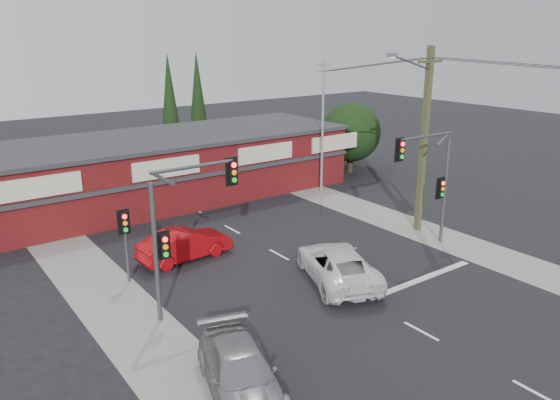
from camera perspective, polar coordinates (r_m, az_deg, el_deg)
ground at (r=24.15m, az=6.33°, el=-9.12°), size 120.00×120.00×0.00m
road_strip at (r=27.69m, az=-0.64°, el=-5.46°), size 14.00×70.00×0.01m
verge_left at (r=24.25m, az=-17.50°, el=-9.73°), size 3.00×70.00×0.02m
verge_right at (r=33.02m, az=11.49°, el=-2.02°), size 3.00×70.00×0.02m
stop_line at (r=25.56m, az=14.51°, el=-8.02°), size 6.50×0.35×0.01m
white_suv at (r=24.49m, az=6.02°, el=-6.71°), size 4.52×6.17×1.56m
silver_suv at (r=17.42m, az=-4.14°, el=-17.57°), size 3.42×5.39×1.46m
red_sedan at (r=27.03m, az=-9.93°, el=-4.58°), size 4.74×1.95×1.53m
lane_dashes at (r=32.73m, az=-7.07°, el=-1.96°), size 0.12×60.25×0.01m
shop_building at (r=36.63m, az=-12.88°, el=3.25°), size 27.30×8.40×4.22m
tree_cluster at (r=43.69m, az=7.22°, el=6.76°), size 5.90×5.10×5.50m
conifer_near at (r=44.17m, az=-11.45°, el=10.06°), size 1.80×1.80×9.25m
conifer_far at (r=47.48m, az=-8.60°, el=10.68°), size 1.80×1.80×9.25m
traffic_mast_left at (r=20.84m, az=-10.37°, el=-1.94°), size 3.77×0.27×5.97m
traffic_mast_right at (r=28.24m, az=15.62°, el=2.77°), size 3.96×0.27×5.97m
pedestal_signal at (r=24.57m, az=-15.91°, el=-3.13°), size 0.55×0.27×3.38m
utility_pole at (r=30.31m, az=14.71°, el=6.60°), size 4.38×0.59×10.00m
steel_pole at (r=37.11m, az=4.47°, el=7.85°), size 1.20×0.16×9.00m
power_lines at (r=26.88m, az=24.60°, el=12.22°), size 2.01×29.00×1.22m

